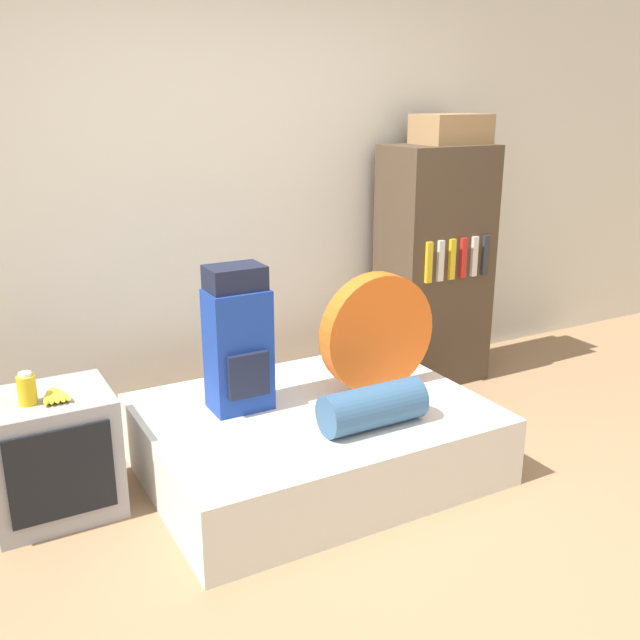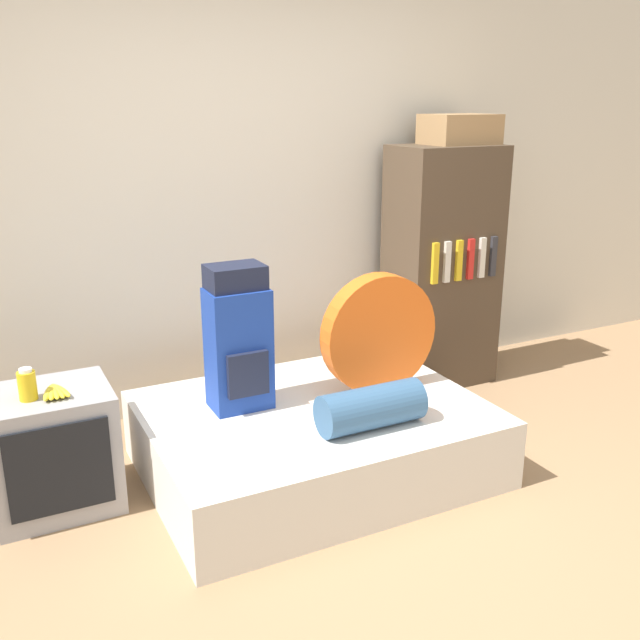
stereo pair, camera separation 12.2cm
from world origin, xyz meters
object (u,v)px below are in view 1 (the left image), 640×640
cardboard_box (451,129)px  television (53,454)px  tent_bag (377,333)px  bookshelf (434,266)px  sleeping_roll (373,407)px  backpack (238,341)px  canister (27,389)px

cardboard_box → television: bearing=-169.0°
television → cardboard_box: size_ratio=1.31×
tent_bag → bookshelf: 1.13m
sleeping_roll → cardboard_box: cardboard_box is taller
sleeping_roll → bookshelf: size_ratio=0.33×
tent_bag → television: (-1.61, 0.20, -0.38)m
television → bookshelf: 2.60m
sleeping_roll → television: (-1.35, 0.57, -0.16)m
backpack → tent_bag: (0.72, -0.13, -0.03)m
tent_bag → television: size_ratio=1.10×
tent_bag → cardboard_box: 1.55m
canister → cardboard_box: cardboard_box is taller
canister → bookshelf: bearing=11.9°
backpack → canister: (-0.97, 0.02, -0.06)m
backpack → cardboard_box: size_ratio=1.66×
backpack → sleeping_roll: size_ratio=1.43×
canister → bookshelf: bookshelf is taller
backpack → television: (-0.89, 0.07, -0.41)m
backpack → cardboard_box: bearing=18.5°
canister → cardboard_box: bearing=11.7°
backpack → sleeping_roll: 0.72m
tent_bag → cardboard_box: bearing=35.5°
tent_bag → canister: size_ratio=4.35×
sleeping_roll → cardboard_box: bearing=40.7°
cardboard_box → bookshelf: bearing=-172.4°
backpack → tent_bag: backpack is taller
backpack → cardboard_box: 2.03m
television → canister: (-0.08, -0.05, 0.35)m
tent_bag → canister: 1.69m
sleeping_roll → canister: bearing=160.1°
tent_bag → backpack: bearing=169.6°
tent_bag → sleeping_roll: size_ratio=1.24×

